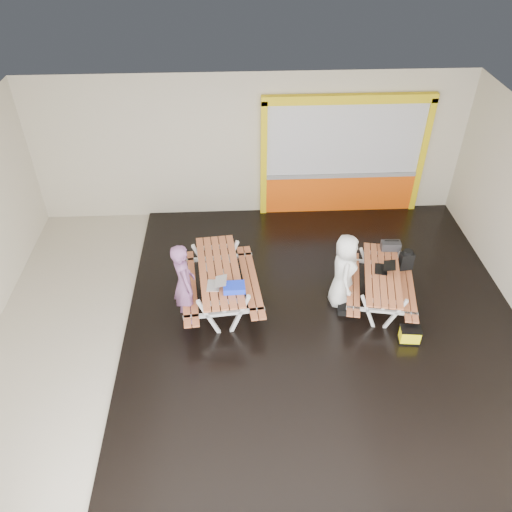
{
  "coord_description": "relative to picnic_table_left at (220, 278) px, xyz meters",
  "views": [
    {
      "loc": [
        -0.39,
        -6.81,
        7.03
      ],
      "look_at": [
        0.0,
        0.9,
        1.0
      ],
      "focal_mm": 35.83,
      "sensor_mm": 36.0,
      "label": 1
    }
  ],
  "objects": [
    {
      "name": "room",
      "position": [
        0.71,
        -0.69,
        1.09
      ],
      "size": [
        10.02,
        8.02,
        3.52
      ],
      "color": "beige",
      "rests_on": "ground"
    },
    {
      "name": "deck",
      "position": [
        1.96,
        -0.69,
        -0.64
      ],
      "size": [
        7.5,
        7.98,
        0.05
      ],
      "primitive_type": "cube",
      "color": "black",
      "rests_on": "room"
    },
    {
      "name": "kiosk",
      "position": [
        2.91,
        3.25,
        0.78
      ],
      "size": [
        3.88,
        0.16,
        3.0
      ],
      "color": "#F7590D",
      "rests_on": "room"
    },
    {
      "name": "picnic_table_left",
      "position": [
        0.0,
        0.0,
        0.0
      ],
      "size": [
        1.69,
        2.31,
        0.87
      ],
      "color": "#BD6439",
      "rests_on": "deck"
    },
    {
      "name": "picnic_table_right",
      "position": [
        3.12,
        -0.14,
        -0.08
      ],
      "size": [
        1.63,
        2.11,
        0.76
      ],
      "color": "#BD6439",
      "rests_on": "deck"
    },
    {
      "name": "person_left",
      "position": [
        -0.63,
        -0.42,
        0.24
      ],
      "size": [
        0.59,
        0.72,
        1.71
      ],
      "primitive_type": "imported",
      "rotation": [
        0.0,
        0.0,
        1.89
      ],
      "color": "#804F7E",
      "rests_on": "deck"
    },
    {
      "name": "person_right",
      "position": [
        2.38,
        -0.08,
        0.14
      ],
      "size": [
        0.6,
        0.84,
        1.6
      ],
      "primitive_type": "imported",
      "rotation": [
        0.0,
        0.0,
        1.45
      ],
      "color": "white",
      "rests_on": "deck"
    },
    {
      "name": "laptop_left",
      "position": [
        -0.05,
        -0.47,
        0.25
      ],
      "size": [
        0.38,
        0.35,
        0.15
      ],
      "color": "silver",
      "rests_on": "picnic_table_left"
    },
    {
      "name": "laptop_right",
      "position": [
        3.17,
        -0.04,
        0.15
      ],
      "size": [
        0.44,
        0.41,
        0.16
      ],
      "color": "black",
      "rests_on": "picnic_table_right"
    },
    {
      "name": "blue_pouch",
      "position": [
        0.28,
        -0.59,
        0.26
      ],
      "size": [
        0.4,
        0.29,
        0.12
      ],
      "primitive_type": "cube",
      "rotation": [
        0.0,
        0.0,
        0.04
      ],
      "color": "#1733E4",
      "rests_on": "picnic_table_left"
    },
    {
      "name": "toolbox",
      "position": [
        3.46,
        0.61,
        0.19
      ],
      "size": [
        0.4,
        0.22,
        0.22
      ],
      "color": "black",
      "rests_on": "picnic_table_right"
    },
    {
      "name": "backpack",
      "position": [
        3.73,
        0.33,
        0.04
      ],
      "size": [
        0.28,
        0.19,
        0.44
      ],
      "color": "black",
      "rests_on": "picnic_table_right"
    },
    {
      "name": "dark_case",
      "position": [
        2.46,
        -0.42,
        -0.54
      ],
      "size": [
        0.41,
        0.33,
        0.14
      ],
      "primitive_type": "cube",
      "rotation": [
        0.0,
        0.0,
        -0.14
      ],
      "color": "black",
      "rests_on": "deck"
    },
    {
      "name": "fluke_bag",
      "position": [
        3.44,
        -1.24,
        -0.46
      ],
      "size": [
        0.39,
        0.28,
        0.32
      ],
      "color": "black",
      "rests_on": "deck"
    }
  ]
}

